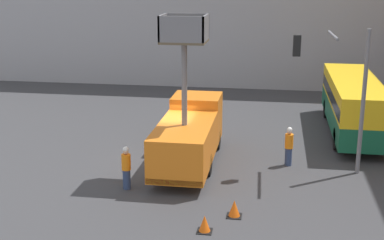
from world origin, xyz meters
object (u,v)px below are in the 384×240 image
Objects in this scene: road_worker_directing at (289,146)px; traffic_cone_near_truck at (234,209)px; city_bus at (353,101)px; traffic_light_pole at (341,78)px; traffic_cone_mid_road at (205,224)px; utility_truck at (189,132)px; road_worker_near_truck at (126,168)px.

road_worker_directing is 2.91× the size of traffic_cone_near_truck.
city_bus is 6.93m from traffic_light_pole.
traffic_light_pole is 10.08× the size of traffic_cone_near_truck.
city_bus is 5.43× the size of road_worker_directing.
traffic_cone_near_truck is 1.06× the size of traffic_cone_mid_road.
city_bus reaches higher than traffic_cone_mid_road.
traffic_cone_mid_road is (1.61, -6.56, -1.27)m from utility_truck.
traffic_cone_near_truck is at bearing -127.89° from traffic_light_pole.
road_worker_directing reaches higher than traffic_cone_near_truck.
traffic_light_pole reaches higher than city_bus.
utility_truck is at bearing -140.87° from road_worker_directing.
traffic_light_pole is at bearing 52.11° from traffic_cone_near_truck.
traffic_cone_mid_road is (-4.98, -6.57, -4.00)m from traffic_light_pole.
road_worker_near_truck is 3.05× the size of traffic_cone_mid_road.
city_bus is 5.46× the size of road_worker_near_truck.
traffic_cone_near_truck is at bearing -77.37° from road_worker_directing.
traffic_light_pole is (6.58, 0.01, 2.74)m from utility_truck.
city_bus is at bearing 64.15° from traffic_cone_near_truck.
traffic_light_pole reaches higher than road_worker_near_truck.
traffic_cone_near_truck reaches higher than traffic_cone_mid_road.
traffic_cone_mid_road is at bearing -80.44° from road_worker_directing.
road_worker_near_truck reaches higher than traffic_cone_mid_road.
utility_truck reaches higher than traffic_light_pole.
traffic_cone_near_truck is (2.52, -5.21, -1.25)m from utility_truck.
traffic_light_pole is at bearing 164.76° from city_bus.
traffic_light_pole is 3.48× the size of road_worker_near_truck.
utility_truck is at bearing 103.75° from traffic_cone_mid_road.
traffic_cone_near_truck is at bearing -64.14° from utility_truck.
road_worker_directing is (-3.53, -5.75, -0.89)m from city_bus.
city_bus is 12.88m from traffic_cone_near_truck.
road_worker_near_truck is at bearing -122.37° from utility_truck.
city_bus is at bearing 90.58° from road_worker_directing.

